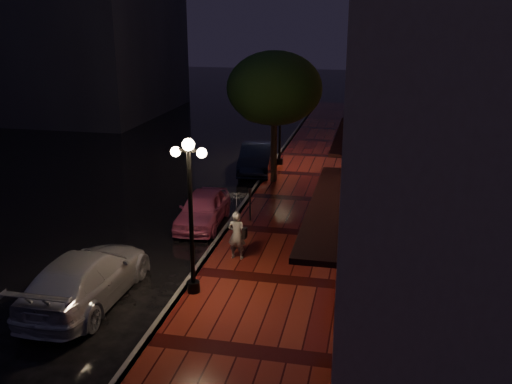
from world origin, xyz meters
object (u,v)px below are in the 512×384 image
Objects in this scene: street_tree at (275,91)px; silver_car at (86,277)px; navy_car at (256,158)px; streetlamp_far at (280,116)px; woman_with_umbrella at (237,215)px; parking_meter at (250,201)px; streetlamp_near at (191,208)px; pink_car at (203,209)px.

street_tree is 1.17× the size of silver_car.
streetlamp_far is at bearing 42.98° from navy_car.
streetlamp_far reaches higher than silver_car.
woman_with_umbrella is at bearing -87.47° from street_tree.
parking_meter is at bearing -89.37° from street_tree.
streetlamp_far is 2.40m from navy_car.
navy_car is at bearing -97.08° from silver_car.
silver_car is (-2.72, -0.85, -1.88)m from streetlamp_near.
street_tree reaches higher than navy_car.
parking_meter is (0.06, -5.23, -3.34)m from street_tree.
silver_car is at bearing -104.11° from street_tree.
streetlamp_far is 2.00× the size of woman_with_umbrella.
street_tree is 2.69× the size of woman_with_umbrella.
street_tree reaches higher than streetlamp_near.
street_tree is at bearing 88.65° from streetlamp_near.
streetlamp_far is (0.00, 14.00, 0.00)m from streetlamp_near.
navy_car is at bearing -79.16° from woman_with_umbrella.
silver_car is 2.30× the size of woman_with_umbrella.
pink_car is at bearing -102.02° from silver_car.
woman_with_umbrella is at bearing -87.74° from navy_car.
navy_car is 13.86m from silver_car.
navy_car reaches higher than pink_car.
silver_car is at bearing -103.70° from navy_car.
parking_meter is at bearing -87.80° from streetlamp_far.
street_tree is at bearing -63.94° from navy_car.
navy_car is at bearing 94.21° from streetlamp_near.
parking_meter is at bearing -114.38° from silver_car.
street_tree is 4.21m from navy_car.
street_tree reaches higher than streetlamp_far.
silver_car is at bearing -100.37° from streetlamp_far.
silver_car is (-1.35, -6.22, 0.08)m from pink_car.
streetlamp_near is 2.72m from woman_with_umbrella.
silver_car is (-2.72, -14.85, -1.88)m from streetlamp_far.
navy_car is 7.24m from parking_meter.
street_tree is 6.88m from pink_car.
woman_with_umbrella is at bearing -58.03° from pink_car.
streetlamp_near is at bearing -92.15° from navy_car.
parking_meter reaches higher than navy_car.
street_tree is 1.56× the size of pink_car.
woman_with_umbrella is (0.64, 2.43, -1.03)m from streetlamp_near.
streetlamp_far is at bearing 94.91° from street_tree.
streetlamp_near is 0.74× the size of street_tree.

